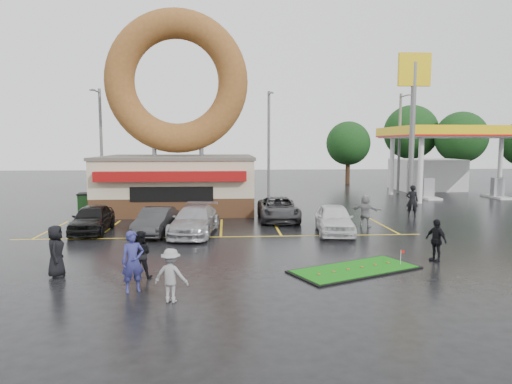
{
  "coord_description": "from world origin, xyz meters",
  "views": [
    {
      "loc": [
        0.28,
        -18.61,
        4.58
      ],
      "look_at": [
        1.73,
        3.43,
        2.2
      ],
      "focal_mm": 32.0,
      "sensor_mm": 36.0,
      "label": 1
    }
  ],
  "objects": [
    {
      "name": "ground",
      "position": [
        0.0,
        0.0,
        0.0
      ],
      "size": [
        120.0,
        120.0,
        0.0
      ],
      "primitive_type": "plane",
      "color": "black",
      "rests_on": "ground"
    },
    {
      "name": "donut_shop",
      "position": [
        -3.0,
        12.97,
        4.46
      ],
      "size": [
        10.2,
        8.7,
        13.5
      ],
      "color": "#472B19",
      "rests_on": "ground"
    },
    {
      "name": "gas_station",
      "position": [
        20.0,
        20.94,
        3.7
      ],
      "size": [
        12.3,
        13.65,
        5.9
      ],
      "color": "silver",
      "rests_on": "ground"
    },
    {
      "name": "shell_sign",
      "position": [
        13.0,
        12.0,
        7.38
      ],
      "size": [
        2.2,
        0.36,
        10.6
      ],
      "color": "slate",
      "rests_on": "ground"
    },
    {
      "name": "streetlight_left",
      "position": [
        -10.0,
        19.92,
        4.78
      ],
      "size": [
        0.4,
        2.21,
        9.0
      ],
      "color": "slate",
      "rests_on": "ground"
    },
    {
      "name": "streetlight_mid",
      "position": [
        4.0,
        20.92,
        4.78
      ],
      "size": [
        0.4,
        2.21,
        9.0
      ],
      "color": "slate",
      "rests_on": "ground"
    },
    {
      "name": "streetlight_right",
      "position": [
        16.0,
        21.92,
        4.78
      ],
      "size": [
        0.4,
        2.21,
        9.0
      ],
      "color": "slate",
      "rests_on": "ground"
    },
    {
      "name": "tree_far_a",
      "position": [
        26.0,
        30.0,
        5.18
      ],
      "size": [
        5.6,
        5.6,
        8.0
      ],
      "color": "#332114",
      "rests_on": "ground"
    },
    {
      "name": "tree_far_c",
      "position": [
        22.0,
        34.0,
        5.84
      ],
      "size": [
        6.3,
        6.3,
        9.0
      ],
      "color": "#332114",
      "rests_on": "ground"
    },
    {
      "name": "tree_far_d",
      "position": [
        14.0,
        32.0,
        4.53
      ],
      "size": [
        4.9,
        4.9,
        7.0
      ],
      "color": "#332114",
      "rests_on": "ground"
    },
    {
      "name": "car_black",
      "position": [
        -6.58,
        4.95,
        0.72
      ],
      "size": [
        1.88,
        4.3,
        1.44
      ],
      "primitive_type": "imported",
      "rotation": [
        0.0,
        0.0,
        0.04
      ],
      "color": "black",
      "rests_on": "ground"
    },
    {
      "name": "car_dgrey",
      "position": [
        -3.26,
        4.24,
        0.66
      ],
      "size": [
        1.92,
        4.19,
        1.33
      ],
      "primitive_type": "imported",
      "rotation": [
        0.0,
        0.0,
        -0.13
      ],
      "color": "#29292B",
      "rests_on": "ground"
    },
    {
      "name": "car_silver",
      "position": [
        -1.31,
        4.1,
        0.71
      ],
      "size": [
        2.62,
        5.14,
        1.43
      ],
      "primitive_type": "imported",
      "rotation": [
        0.0,
        0.0,
        -0.13
      ],
      "color": "#9D9DA2",
      "rests_on": "ground"
    },
    {
      "name": "car_grey",
      "position": [
        3.36,
        8.0,
        0.69
      ],
      "size": [
        2.35,
        4.98,
        1.37
      ],
      "primitive_type": "imported",
      "rotation": [
        0.0,
        0.0,
        -0.01
      ],
      "color": "#303033",
      "rests_on": "ground"
    },
    {
      "name": "car_white",
      "position": [
        5.73,
        3.85,
        0.74
      ],
      "size": [
        2.26,
        4.55,
        1.49
      ],
      "primitive_type": "imported",
      "rotation": [
        0.0,
        0.0,
        -0.12
      ],
      "color": "silver",
      "rests_on": "ground"
    },
    {
      "name": "person_blue",
      "position": [
        -2.6,
        -4.7,
        0.95
      ],
      "size": [
        0.81,
        0.68,
        1.9
      ],
      "primitive_type": "imported",
      "rotation": [
        0.0,
        0.0,
        0.38
      ],
      "color": "navy",
      "rests_on": "ground"
    },
    {
      "name": "person_blackjkt",
      "position": [
        -2.65,
        -3.24,
        0.81
      ],
      "size": [
        0.79,
        0.62,
        1.63
      ],
      "primitive_type": "imported",
      "rotation": [
        0.0,
        0.0,
        3.14
      ],
      "color": "black",
      "rests_on": "ground"
    },
    {
      "name": "person_hoodie",
      "position": [
        -1.32,
        -5.69,
        0.78
      ],
      "size": [
        1.13,
        0.83,
        1.57
      ],
      "primitive_type": "imported",
      "rotation": [
        0.0,
        0.0,
        2.88
      ],
      "color": "gray",
      "rests_on": "ground"
    },
    {
      "name": "person_bystander",
      "position": [
        -5.55,
        -2.93,
        0.9
      ],
      "size": [
        0.69,
        0.95,
        1.79
      ],
      "primitive_type": "imported",
      "rotation": [
        0.0,
        0.0,
        1.71
      ],
      "color": "black",
      "rests_on": "ground"
    },
    {
      "name": "person_cameraman",
      "position": [
        8.39,
        -1.74,
        0.83
      ],
      "size": [
        0.74,
        1.05,
        1.65
      ],
      "primitive_type": "imported",
      "rotation": [
        0.0,
        0.0,
        -1.18
      ],
      "color": "black",
      "rests_on": "ground"
    },
    {
      "name": "person_walker_near",
      "position": [
        7.89,
        5.64,
        0.89
      ],
      "size": [
        1.69,
        1.3,
        1.78
      ],
      "primitive_type": "imported",
      "rotation": [
        0.0,
        0.0,
        2.6
      ],
      "color": "gray",
      "rests_on": "ground"
    },
    {
      "name": "person_walker_far",
      "position": [
        11.85,
        8.86,
        0.99
      ],
      "size": [
        0.85,
        0.73,
        1.98
      ],
      "primitive_type": "imported",
      "rotation": [
        0.0,
        0.0,
        2.72
      ],
      "color": "black",
      "rests_on": "ground"
    },
    {
      "name": "dumpster",
      "position": [
        -8.24,
        11.12,
        0.65
      ],
      "size": [
        1.94,
        1.43,
        1.3
      ],
      "primitive_type": "cube",
      "rotation": [
        0.0,
        0.0,
        0.13
      ],
      "color": "#1A451B",
      "rests_on": "ground"
    },
    {
      "name": "putting_green",
      "position": [
        4.9,
        -2.84,
        0.04
      ],
      "size": [
        5.13,
        3.83,
        0.59
      ],
      "color": "black",
      "rests_on": "ground"
    }
  ]
}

